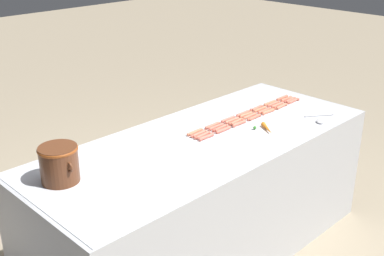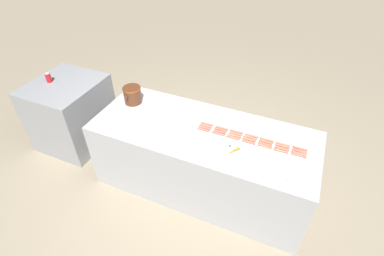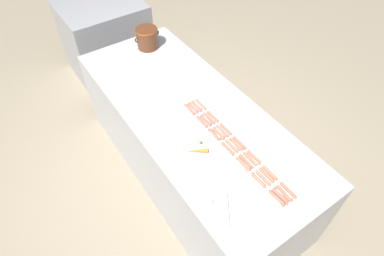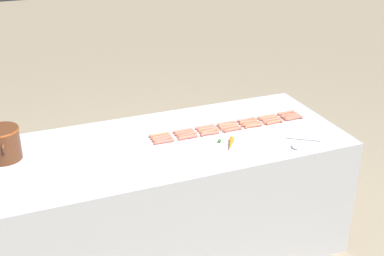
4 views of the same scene
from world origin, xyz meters
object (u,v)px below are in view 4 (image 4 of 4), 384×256
(hot_dog_6, at_px, (164,141))
(hot_dog_14, at_px, (289,115))
(hot_dog_23, at_px, (246,120))
(hot_dog_15, at_px, (269,118))
(carrot, at_px, (230,144))
(hot_dog_11, at_px, (209,131))
(hot_dog_13, at_px, (162,139))
(hot_dog_26, at_px, (183,131))
(hot_dog_18, at_px, (207,129))
(hot_dog_9, at_px, (251,124))
(hot_dog_7, at_px, (292,117))
(hot_dog_16, at_px, (248,122))
(serving_spoon, at_px, (298,144))
(hot_dog_5, at_px, (188,137))
(hot_dog_17, at_px, (228,125))
(hot_dog_21, at_px, (286,113))
(hot_dog_22, at_px, (266,117))
(hot_dog_0, at_px, (294,118))
(hot_dog_2, at_px, (254,126))
(hot_dog_19, at_px, (185,133))
(hot_dog_24, at_px, (226,123))
(hot_dog_10, at_px, (229,127))
(hot_dog_4, at_px, (210,133))
(bean_pot, at_px, (3,142))
(hot_dog_8, at_px, (272,120))
(hot_dog_27, at_px, (159,135))
(hot_dog_12, at_px, (187,135))
(hot_dog_20, at_px, (161,137))
(hot_dog_1, at_px, (274,122))
(hot_dog_3, at_px, (232,129))
(hot_dog_25, at_px, (205,127))

(hot_dog_6, distance_m, hot_dog_14, 0.98)
(hot_dog_23, bearing_deg, hot_dog_15, -101.11)
(hot_dog_6, relative_size, carrot, 0.88)
(hot_dog_11, bearing_deg, hot_dog_15, -85.48)
(hot_dog_13, height_order, hot_dog_26, same)
(hot_dog_18, bearing_deg, hot_dog_9, -97.16)
(hot_dog_7, bearing_deg, hot_dog_15, 76.82)
(hot_dog_16, relative_size, serving_spoon, 0.59)
(hot_dog_5, height_order, hot_dog_17, same)
(hot_dog_18, height_order, hot_dog_21, same)
(hot_dog_9, height_order, hot_dog_22, same)
(hot_dog_0, height_order, hot_dog_9, same)
(hot_dog_2, xyz_separation_m, hot_dog_21, (0.11, -0.32, 0.00))
(hot_dog_19, relative_size, hot_dog_24, 1.00)
(hot_dog_10, distance_m, hot_dog_23, 0.18)
(hot_dog_4, height_order, hot_dog_17, same)
(carrot, bearing_deg, hot_dog_13, 58.62)
(hot_dog_24, bearing_deg, hot_dog_26, 90.23)
(hot_dog_5, height_order, hot_dog_22, same)
(bean_pot, bearing_deg, hot_dog_24, -92.16)
(hot_dog_17, distance_m, bean_pot, 1.47)
(hot_dog_4, height_order, hot_dog_24, same)
(hot_dog_13, height_order, hot_dog_23, same)
(hot_dog_8, distance_m, hot_dog_14, 0.17)
(hot_dog_6, distance_m, hot_dog_27, 0.11)
(serving_spoon, bearing_deg, hot_dog_26, 54.10)
(hot_dog_11, height_order, serving_spoon, hot_dog_11)
(hot_dog_10, xyz_separation_m, hot_dog_26, (0.07, 0.32, 0.00))
(hot_dog_4, relative_size, hot_dog_19, 1.00)
(hot_dog_5, relative_size, carrot, 0.88)
(hot_dog_12, distance_m, hot_dog_23, 0.49)
(hot_dog_20, bearing_deg, hot_dog_21, -87.77)
(hot_dog_10, bearing_deg, hot_dog_22, -78.46)
(hot_dog_22, height_order, hot_dog_23, same)
(hot_dog_1, distance_m, hot_dog_13, 0.82)
(hot_dog_5, distance_m, hot_dog_11, 0.17)
(hot_dog_9, xyz_separation_m, hot_dog_22, (0.07, -0.16, 0.00))
(hot_dog_9, bearing_deg, hot_dog_17, 75.59)
(hot_dog_8, height_order, hot_dog_13, same)
(hot_dog_9, distance_m, hot_dog_26, 0.49)
(hot_dog_2, relative_size, hot_dog_16, 1.00)
(carrot, bearing_deg, hot_dog_6, 62.52)
(hot_dog_3, relative_size, serving_spoon, 0.59)
(hot_dog_1, height_order, hot_dog_11, same)
(hot_dog_2, xyz_separation_m, hot_dog_23, (0.10, 0.00, 0.00))
(hot_dog_13, xyz_separation_m, serving_spoon, (-0.38, -0.80, -0.00))
(hot_dog_0, bearing_deg, hot_dog_2, 90.35)
(hot_dog_2, height_order, hot_dog_20, same)
(bean_pot, bearing_deg, hot_dog_18, -93.89)
(hot_dog_17, bearing_deg, hot_dog_25, 78.20)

